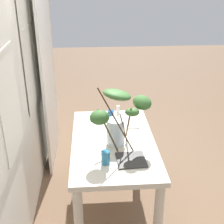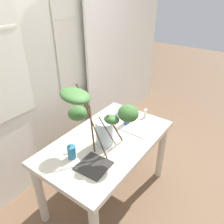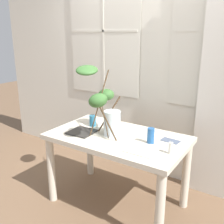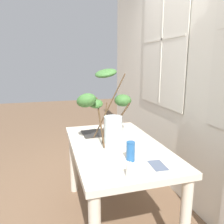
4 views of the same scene
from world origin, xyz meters
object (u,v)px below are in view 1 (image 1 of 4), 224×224
object	(u,v)px
drinking_glass_blue_left	(106,157)
plate_square_left	(131,160)
plate_square_right	(125,123)
dining_table	(113,152)
drinking_glass_blue_right	(110,117)
vase_with_branches	(119,118)
pillar_candle	(118,110)

from	to	relation	value
drinking_glass_blue_left	plate_square_left	world-z (taller)	drinking_glass_blue_left
plate_square_right	drinking_glass_blue_left	bearing A→B (deg)	161.28
dining_table	drinking_glass_blue_left	size ratio (longest dim) A/B	11.24
drinking_glass_blue_right	vase_with_branches	bearing A→B (deg)	-175.14
dining_table	drinking_glass_blue_right	distance (m)	0.40
pillar_candle	plate_square_left	bearing A→B (deg)	-178.28
plate_square_left	pillar_candle	size ratio (longest dim) A/B	2.14
plate_square_right	dining_table	bearing A→B (deg)	156.45
vase_with_branches	pillar_candle	distance (m)	0.76
plate_square_left	plate_square_right	distance (m)	0.69
drinking_glass_blue_right	plate_square_right	xyz separation A→B (m)	(-0.01, -0.15, -0.07)
dining_table	plate_square_left	distance (m)	0.39
drinking_glass_blue_right	plate_square_left	world-z (taller)	drinking_glass_blue_right
dining_table	plate_square_right	xyz separation A→B (m)	(0.34, -0.15, 0.13)
dining_table	vase_with_branches	xyz separation A→B (m)	(-0.14, -0.04, 0.42)
drinking_glass_blue_left	pillar_candle	xyz separation A→B (m)	(0.95, -0.19, -0.01)
pillar_candle	vase_with_branches	bearing A→B (deg)	175.18
plate_square_left	pillar_candle	bearing A→B (deg)	1.72
drinking_glass_blue_left	drinking_glass_blue_right	distance (m)	0.73
drinking_glass_blue_right	pillar_candle	xyz separation A→B (m)	(0.23, -0.10, -0.02)
drinking_glass_blue_right	pillar_candle	size ratio (longest dim) A/B	1.31
drinking_glass_blue_left	plate_square_right	bearing A→B (deg)	-18.72
dining_table	pillar_candle	xyz separation A→B (m)	(0.58, -0.10, 0.17)
vase_with_branches	plate_square_left	xyz separation A→B (m)	(-0.21, -0.09, -0.29)
vase_with_branches	plate_square_right	size ratio (longest dim) A/B	2.59
vase_with_branches	pillar_candle	size ratio (longest dim) A/B	6.02
dining_table	drinking_glass_blue_left	world-z (taller)	drinking_glass_blue_left
plate_square_right	pillar_candle	size ratio (longest dim) A/B	2.32
drinking_glass_blue_right	plate_square_left	bearing A→B (deg)	-169.47
drinking_glass_blue_left	pillar_candle	bearing A→B (deg)	-11.30
dining_table	vase_with_branches	bearing A→B (deg)	-164.94
drinking_glass_blue_left	pillar_candle	size ratio (longest dim) A/B	1.04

